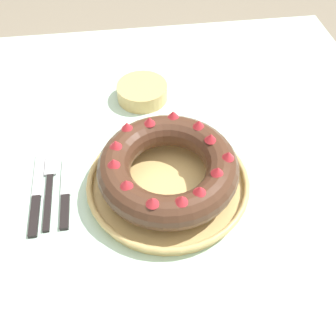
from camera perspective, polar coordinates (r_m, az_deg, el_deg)
The scene contains 8 objects.
ground_plane at distance 1.45m, azimuth -1.08°, elevation -20.70°, with size 8.00×8.00×0.00m, color gray.
dining_table at distance 0.87m, azimuth -1.69°, elevation -5.78°, with size 1.18×1.24×0.73m.
serving_dish at distance 0.79m, azimuth -0.00°, elevation -2.19°, with size 0.33×0.33×0.03m.
bundt_cake at distance 0.75m, azimuth 0.00°, elevation 0.05°, with size 0.27×0.27×0.08m.
fork at distance 0.84m, azimuth -16.83°, elevation -2.41°, with size 0.02×0.19×0.01m.
serving_knife at distance 0.82m, azimuth -18.55°, elevation -4.14°, with size 0.02×0.21×0.01m.
cake_knife at distance 0.81m, azimuth -14.66°, elevation -4.06°, with size 0.02×0.18×0.01m.
side_bowl at distance 0.99m, azimuth -3.60°, elevation 10.99°, with size 0.12×0.12×0.04m, color tan.
Camera 1 is at (-0.04, -0.50, 1.36)m, focal length 42.00 mm.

